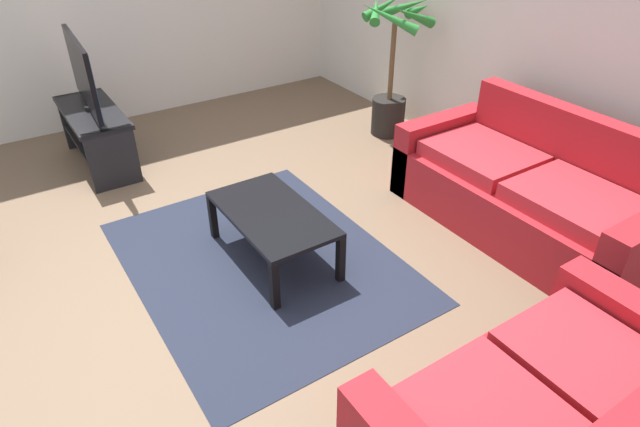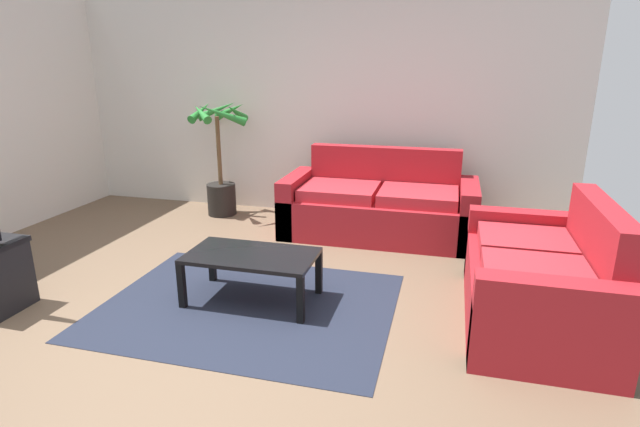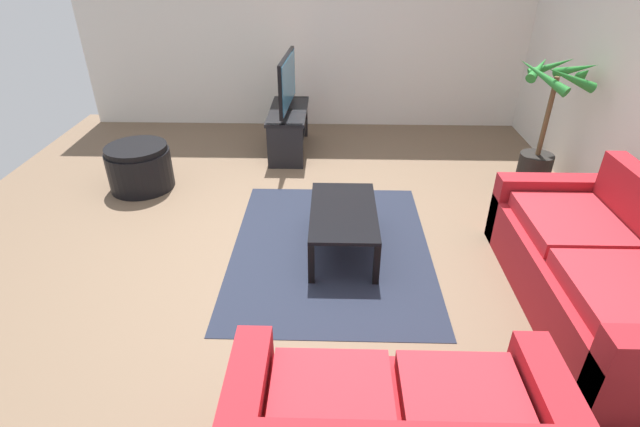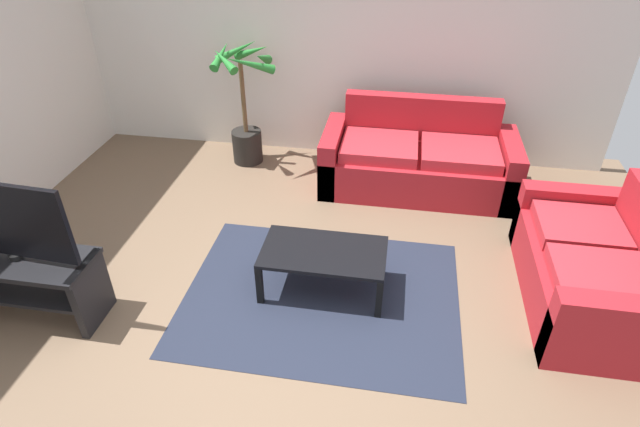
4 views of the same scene
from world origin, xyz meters
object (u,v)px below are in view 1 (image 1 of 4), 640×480
Objects in this scene: couch_main at (369,195)px; coffee_table at (349,291)px; potted_palm at (182,154)px; couch_loveseat at (634,334)px.

couch_main reaches higher than coffee_table.
potted_palm is at bearing 134.66° from coffee_table.
couch_main and couch_loveseat have the same top height.
couch_main is 2.37× the size of coffee_table.
potted_palm reaches higher than couch_main.
couch_loveseat is (1.68, -1.86, -0.00)m from couch_main.
couch_loveseat is 1.58m from coffee_table.
potted_palm is (-2.02, 2.04, 0.16)m from coffee_table.
couch_main is 1.79m from coffee_table.
potted_palm reaches higher than coffee_table.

